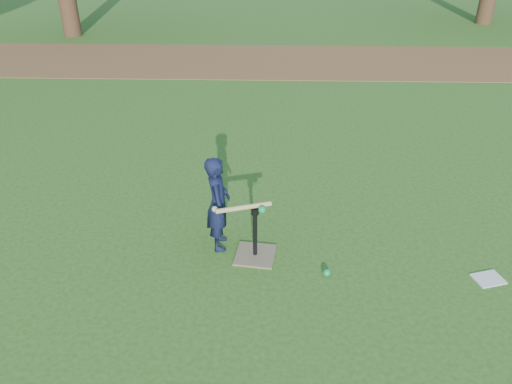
{
  "coord_description": "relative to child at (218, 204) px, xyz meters",
  "views": [
    {
      "loc": [
        -0.24,
        -4.64,
        3.44
      ],
      "look_at": [
        -0.38,
        0.09,
        0.65
      ],
      "focal_mm": 35.0,
      "sensor_mm": 36.0,
      "label": 1
    }
  ],
  "objects": [
    {
      "name": "clipboard",
      "position": [
        2.87,
        -0.51,
        -0.55
      ],
      "size": [
        0.35,
        0.31,
        0.01
      ],
      "primitive_type": "cube",
      "rotation": [
        0.0,
        0.0,
        0.29
      ],
      "color": "silver",
      "rests_on": "ground"
    },
    {
      "name": "dirt_strip",
      "position": [
        0.79,
        7.52,
        -0.55
      ],
      "size": [
        24.0,
        3.0,
        0.01
      ],
      "primitive_type": "cube",
      "color": "brown",
      "rests_on": "ground"
    },
    {
      "name": "swing_action",
      "position": [
        0.3,
        -0.22,
        0.09
      ],
      "size": [
        0.63,
        0.23,
        0.08
      ],
      "color": "tan",
      "rests_on": "ground"
    },
    {
      "name": "batting_tee",
      "position": [
        0.41,
        -0.19,
        -0.45
      ],
      "size": [
        0.48,
        0.48,
        0.61
      ],
      "color": "#75624A",
      "rests_on": "ground"
    },
    {
      "name": "child",
      "position": [
        0.0,
        0.0,
        0.0
      ],
      "size": [
        0.31,
        0.43,
        1.12
      ],
      "primitive_type": "imported",
      "rotation": [
        0.0,
        0.0,
        1.67
      ],
      "color": "black",
      "rests_on": "ground"
    },
    {
      "name": "wiffle_ball_ground",
      "position": [
        1.18,
        -0.51,
        -0.52
      ],
      "size": [
        0.08,
        0.08,
        0.08
      ],
      "primitive_type": "sphere",
      "color": "#0D9347",
      "rests_on": "ground"
    },
    {
      "name": "ground",
      "position": [
        0.79,
        0.02,
        -0.56
      ],
      "size": [
        80.0,
        80.0,
        0.0
      ],
      "primitive_type": "plane",
      "color": "#285116",
      "rests_on": "ground"
    }
  ]
}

